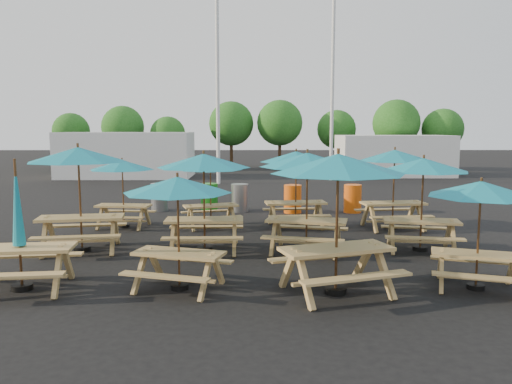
{
  "coord_description": "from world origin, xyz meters",
  "views": [
    {
      "loc": [
        -0.08,
        -13.33,
        2.96
      ],
      "look_at": [
        0.0,
        1.5,
        1.1
      ],
      "focal_mm": 35.0,
      "sensor_mm": 36.0,
      "label": 1
    }
  ],
  "objects_px": {
    "picnic_unit_2": "(122,168)",
    "picnic_unit_3": "(178,191)",
    "picnic_unit_9": "(481,195)",
    "picnic_unit_7": "(307,165)",
    "picnic_unit_1": "(78,160)",
    "picnic_unit_4": "(204,166)",
    "picnic_unit_8": "(296,161)",
    "waste_bin_0": "(160,197)",
    "picnic_unit_5": "(210,169)",
    "waste_bin_3": "(293,199)",
    "picnic_unit_10": "(423,170)",
    "picnic_unit_6": "(338,171)",
    "waste_bin_4": "(353,199)",
    "waste_bin_2": "(240,198)",
    "picnic_unit_11": "(395,160)",
    "picnic_unit_0": "(19,237)",
    "waste_bin_1": "(209,197)"
  },
  "relations": [
    {
      "from": "picnic_unit_4",
      "to": "picnic_unit_5",
      "type": "relative_size",
      "value": 0.99
    },
    {
      "from": "picnic_unit_5",
      "to": "waste_bin_4",
      "type": "distance_m",
      "value": 5.73
    },
    {
      "from": "picnic_unit_3",
      "to": "waste_bin_0",
      "type": "relative_size",
      "value": 2.48
    },
    {
      "from": "waste_bin_0",
      "to": "waste_bin_3",
      "type": "distance_m",
      "value": 4.87
    },
    {
      "from": "waste_bin_0",
      "to": "waste_bin_1",
      "type": "distance_m",
      "value": 1.82
    },
    {
      "from": "picnic_unit_4",
      "to": "picnic_unit_5",
      "type": "height_order",
      "value": "picnic_unit_4"
    },
    {
      "from": "picnic_unit_4",
      "to": "picnic_unit_11",
      "type": "distance_m",
      "value": 6.07
    },
    {
      "from": "picnic_unit_2",
      "to": "picnic_unit_3",
      "type": "distance_m",
      "value": 6.5
    },
    {
      "from": "picnic_unit_6",
      "to": "picnic_unit_8",
      "type": "distance_m",
      "value": 6.23
    },
    {
      "from": "picnic_unit_3",
      "to": "waste_bin_3",
      "type": "height_order",
      "value": "picnic_unit_3"
    },
    {
      "from": "picnic_unit_3",
      "to": "picnic_unit_11",
      "type": "relative_size",
      "value": 1.0
    },
    {
      "from": "picnic_unit_1",
      "to": "picnic_unit_4",
      "type": "relative_size",
      "value": 1.15
    },
    {
      "from": "picnic_unit_3",
      "to": "picnic_unit_10",
      "type": "height_order",
      "value": "picnic_unit_10"
    },
    {
      "from": "picnic_unit_6",
      "to": "waste_bin_4",
      "type": "xyz_separation_m",
      "value": [
        2.07,
        8.93,
        -1.72
      ]
    },
    {
      "from": "picnic_unit_11",
      "to": "picnic_unit_6",
      "type": "bearing_deg",
      "value": -121.07
    },
    {
      "from": "waste_bin_4",
      "to": "picnic_unit_7",
      "type": "bearing_deg",
      "value": -111.24
    },
    {
      "from": "picnic_unit_5",
      "to": "picnic_unit_10",
      "type": "xyz_separation_m",
      "value": [
        5.4,
        -2.98,
        0.2
      ]
    },
    {
      "from": "picnic_unit_6",
      "to": "waste_bin_4",
      "type": "relative_size",
      "value": 3.04
    },
    {
      "from": "picnic_unit_4",
      "to": "picnic_unit_8",
      "type": "xyz_separation_m",
      "value": [
        2.48,
        3.04,
        -0.07
      ]
    },
    {
      "from": "picnic_unit_4",
      "to": "waste_bin_2",
      "type": "relative_size",
      "value": 2.4
    },
    {
      "from": "waste_bin_0",
      "to": "picnic_unit_0",
      "type": "bearing_deg",
      "value": -95.4
    },
    {
      "from": "picnic_unit_3",
      "to": "picnic_unit_7",
      "type": "relative_size",
      "value": 0.9
    },
    {
      "from": "picnic_unit_2",
      "to": "picnic_unit_7",
      "type": "bearing_deg",
      "value": -25.26
    },
    {
      "from": "picnic_unit_6",
      "to": "picnic_unit_2",
      "type": "bearing_deg",
      "value": 112.5
    },
    {
      "from": "picnic_unit_9",
      "to": "picnic_unit_7",
      "type": "bearing_deg",
      "value": 153.63
    },
    {
      "from": "picnic_unit_0",
      "to": "picnic_unit_1",
      "type": "relative_size",
      "value": 0.88
    },
    {
      "from": "picnic_unit_0",
      "to": "picnic_unit_5",
      "type": "bearing_deg",
      "value": 56.75
    },
    {
      "from": "picnic_unit_5",
      "to": "waste_bin_3",
      "type": "height_order",
      "value": "picnic_unit_5"
    },
    {
      "from": "picnic_unit_7",
      "to": "picnic_unit_4",
      "type": "bearing_deg",
      "value": -169.0
    },
    {
      "from": "picnic_unit_10",
      "to": "waste_bin_3",
      "type": "relative_size",
      "value": 2.51
    },
    {
      "from": "picnic_unit_0",
      "to": "picnic_unit_2",
      "type": "bearing_deg",
      "value": 80.14
    },
    {
      "from": "waste_bin_3",
      "to": "picnic_unit_3",
      "type": "bearing_deg",
      "value": -107.94
    },
    {
      "from": "picnic_unit_1",
      "to": "picnic_unit_7",
      "type": "relative_size",
      "value": 0.99
    },
    {
      "from": "picnic_unit_4",
      "to": "picnic_unit_7",
      "type": "distance_m",
      "value": 2.48
    },
    {
      "from": "picnic_unit_0",
      "to": "waste_bin_4",
      "type": "relative_size",
      "value": 2.43
    },
    {
      "from": "picnic_unit_10",
      "to": "picnic_unit_5",
      "type": "bearing_deg",
      "value": 161.6
    },
    {
      "from": "picnic_unit_4",
      "to": "picnic_unit_11",
      "type": "height_order",
      "value": "picnic_unit_4"
    },
    {
      "from": "waste_bin_4",
      "to": "picnic_unit_5",
      "type": "bearing_deg",
      "value": -150.58
    },
    {
      "from": "picnic_unit_1",
      "to": "picnic_unit_7",
      "type": "bearing_deg",
      "value": -10.58
    },
    {
      "from": "picnic_unit_1",
      "to": "picnic_unit_11",
      "type": "relative_size",
      "value": 1.1
    },
    {
      "from": "picnic_unit_0",
      "to": "picnic_unit_11",
      "type": "distance_m",
      "value": 10.32
    },
    {
      "from": "waste_bin_2",
      "to": "picnic_unit_6",
      "type": "bearing_deg",
      "value": -77.74
    },
    {
      "from": "waste_bin_2",
      "to": "waste_bin_3",
      "type": "relative_size",
      "value": 1.0
    },
    {
      "from": "picnic_unit_3",
      "to": "picnic_unit_9",
      "type": "height_order",
      "value": "picnic_unit_3"
    },
    {
      "from": "picnic_unit_2",
      "to": "picnic_unit_8",
      "type": "bearing_deg",
      "value": 5.9
    },
    {
      "from": "picnic_unit_4",
      "to": "picnic_unit_7",
      "type": "height_order",
      "value": "picnic_unit_7"
    },
    {
      "from": "picnic_unit_3",
      "to": "waste_bin_2",
      "type": "distance_m",
      "value": 9.05
    },
    {
      "from": "picnic_unit_2",
      "to": "picnic_unit_9",
      "type": "relative_size",
      "value": 0.88
    },
    {
      "from": "picnic_unit_10",
      "to": "waste_bin_0",
      "type": "height_order",
      "value": "picnic_unit_10"
    },
    {
      "from": "picnic_unit_4",
      "to": "picnic_unit_7",
      "type": "bearing_deg",
      "value": -4.07
    }
  ]
}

